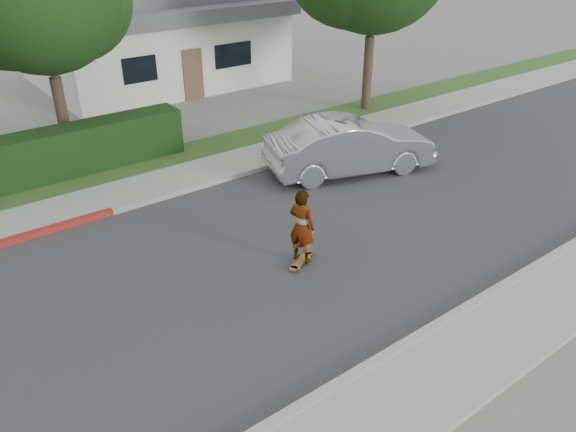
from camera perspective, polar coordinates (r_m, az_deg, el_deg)
name	(u,v)px	position (r m, az deg, el deg)	size (l,w,h in m)	color
ground	(143,304)	(11.83, -14.54, -8.67)	(120.00, 120.00, 0.00)	slate
road	(143,304)	(11.83, -14.54, -8.65)	(60.00, 8.00, 0.01)	#2D2D30
curb_far	(74,223)	(15.16, -20.92, -0.64)	(60.00, 0.20, 0.15)	#9E9E99
sidewalk_far	(63,210)	(15.95, -21.92, 0.57)	(60.00, 1.60, 0.12)	gray
planting_strip	(45,190)	(17.38, -23.49, 2.48)	(60.00, 1.60, 0.10)	#2D4C1E
house	(153,34)	(27.84, -13.56, 17.55)	(10.60, 8.60, 4.30)	beige
skateboard	(301,260)	(12.65, 1.37, -4.52)	(0.95, 0.56, 0.09)	gold
skateboarder	(302,226)	(12.20, 1.42, -1.04)	(0.63, 0.41, 1.73)	white
car_silver	(350,146)	(17.02, 6.32, 7.11)	(1.76, 5.05, 1.67)	#B4B5BB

